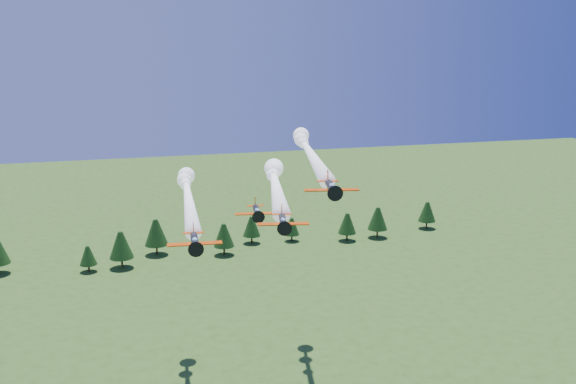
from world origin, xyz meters
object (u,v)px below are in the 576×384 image
object	(u,v)px
plane_lead	(275,182)
plane_left	(188,194)
plane_slot	(257,211)
plane_right	(309,152)

from	to	relation	value
plane_lead	plane_left	distance (m)	21.71
plane_left	plane_slot	distance (m)	23.77
plane_left	plane_slot	bearing A→B (deg)	-63.82
plane_right	plane_left	bearing A→B (deg)	-168.15
plane_lead	plane_slot	xyz separation A→B (m)	(-4.52, -5.53, -3.37)
plane_left	plane_slot	xyz separation A→B (m)	(8.58, -22.10, 1.67)
plane_lead	plane_slot	distance (m)	7.90
plane_right	plane_lead	bearing A→B (deg)	-112.71
plane_slot	plane_lead	bearing A→B (deg)	59.39
plane_lead	plane_left	xyz separation A→B (m)	(-13.09, 16.57, -5.05)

